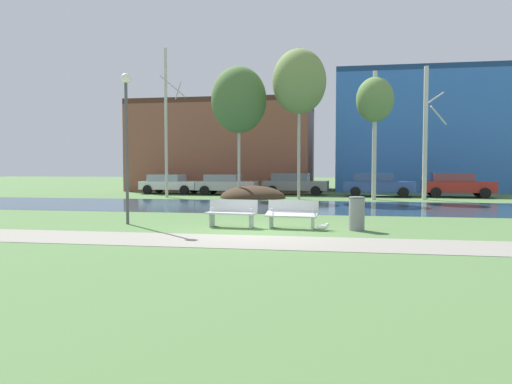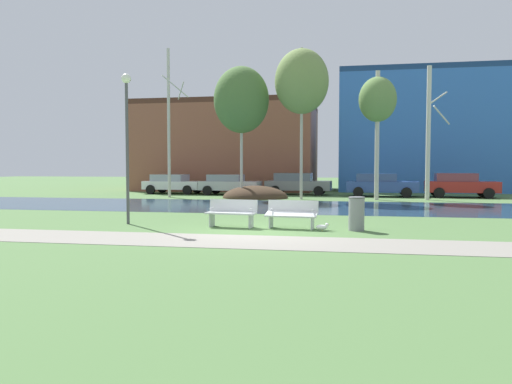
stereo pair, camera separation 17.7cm
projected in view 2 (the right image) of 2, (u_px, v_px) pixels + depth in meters
ground_plane at (292, 205)px, 23.98m from camera, size 120.00×120.00×0.00m
paved_path_strip at (242, 241)px, 12.34m from camera, size 60.00×2.23×0.01m
river_band at (290, 206)px, 23.17m from camera, size 80.00×7.77×0.01m
soil_mound at (255, 198)px, 29.34m from camera, size 4.00×3.28×1.52m
bench_left at (232, 212)px, 15.29m from camera, size 1.65×0.71×0.87m
bench_right at (292, 213)px, 14.95m from camera, size 1.65×0.71×0.87m
trash_bin at (356, 213)px, 14.46m from camera, size 0.50×0.50×1.02m
seagull at (322, 227)px, 14.31m from camera, size 0.41×0.15×0.25m
streetlamp at (127, 123)px, 15.97m from camera, size 0.32×0.32×4.99m
birch_far_left at (169, 122)px, 29.85m from camera, size 1.44×2.37×9.20m
birch_left at (241, 100)px, 28.64m from camera, size 3.29×3.29×7.86m
birch_center_left at (302, 82)px, 27.81m from camera, size 3.12×3.12×8.77m
birch_center at (378, 101)px, 27.48m from camera, size 2.13×2.13×7.38m
birch_center_right at (429, 132)px, 27.50m from camera, size 1.27×2.11×7.65m
parked_van_nearest_white at (173, 183)px, 33.99m from camera, size 4.22×2.30×1.37m
parked_sedan_second_silver at (229, 184)px, 32.71m from camera, size 4.15×2.19×1.38m
parked_hatch_third_grey at (297, 183)px, 32.78m from camera, size 4.48×2.16×1.48m
parked_wagon_fourth_blue at (380, 184)px, 30.81m from camera, size 4.50×2.27×1.46m
parked_suv_fifth_red at (460, 185)px, 29.94m from camera, size 4.33×2.17×1.51m
building_brick_low at (230, 147)px, 40.42m from camera, size 14.09×9.62×7.10m
building_blue_store at (427, 132)px, 38.12m from camera, size 13.63×7.85×9.27m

